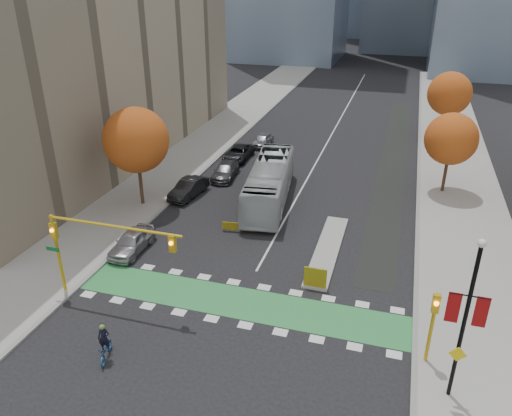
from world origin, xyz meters
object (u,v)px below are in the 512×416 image
Objects in this scene: banner_lamppost at (466,315)px; bus at (269,183)px; hazard_board at (315,277)px; traffic_signal_east at (433,318)px; parked_car_e at (263,140)px; tree_east_near at (451,139)px; cyclist at (105,347)px; parked_car_d at (238,153)px; parked_car_a at (132,241)px; tree_west at (136,140)px; traffic_signal_west at (93,240)px; tree_east_far at (450,94)px; parked_car_b at (189,188)px; parked_car_c at (225,171)px.

bus is at bearing 126.77° from banner_lamppost.
traffic_signal_east is at bearing -35.92° from hazard_board.
hazard_board is 0.34× the size of traffic_signal_east.
banner_lamppost reaches higher than parked_car_e.
tree_east_near is 0.57× the size of bus.
cyclist is 0.43× the size of parked_car_d.
banner_lamppost is 22.17m from parked_car_a.
tree_west reaches higher than parked_car_a.
tree_west reaches higher than hazard_board.
hazard_board is 0.32× the size of parked_car_a.
bus is (-13.58, 18.18, -2.89)m from banner_lamppost.
traffic_signal_west is at bearing -158.45° from hazard_board.
tree_east_near reaches higher than cyclist.
parked_car_d is at bearing 125.48° from banner_lamppost.
tree_east_far reaches higher than parked_car_a.
hazard_board is 8.26m from traffic_signal_east.
hazard_board is 10.76m from banner_lamppost.
hazard_board is at bearing -59.77° from parked_car_d.
traffic_signal_east is 20.36m from parked_car_a.
banner_lamppost reaches higher than tree_west.
parked_car_a is 24.78m from parked_car_e.
hazard_board is 0.29× the size of parked_car_d.
tree_east_far is 1.87× the size of traffic_signal_east.
parked_car_d is at bearing 71.96° from tree_west.
parked_car_b is 5.23m from parked_car_c.
parked_car_c is at bearing 135.83° from bus.
parked_car_a is at bearing 176.48° from hazard_board.
tree_east_far is 38.64m from traffic_signal_east.
cyclist is 0.17× the size of bus.
traffic_signal_west reaches higher than traffic_signal_east.
traffic_signal_west is at bearing -88.06° from parked_car_e.
bus is (-14.58, -22.32, -3.52)m from tree_east_far.
banner_lamppost reaches higher than parked_car_d.
parked_car_b is at bearing 85.01° from cyclist.
parked_car_e is at bearing 80.52° from parked_car_c.
parked_car_d is 5.13m from parked_car_e.
traffic_signal_east is 0.33× the size of bus.
parked_car_e is at bearing 157.70° from tree_east_near.
tree_east_near is 22.66m from traffic_signal_east.
parked_car_a is 19.70m from parked_car_d.
traffic_signal_west is 1.79× the size of parked_car_c.
tree_west is at bearing 150.93° from traffic_signal_east.
tree_east_near reaches higher than traffic_signal_west.
cyclist is (-8.91, -9.06, -0.10)m from hazard_board.
hazard_board is at bearing 138.21° from banner_lamppost.
parked_car_a is at bearing 159.90° from banner_lamppost.
parked_car_d reaches higher than parked_car_e.
parked_car_c is at bearing 88.67° from traffic_signal_west.
parked_car_d is at bearing -98.90° from parked_car_e.
parked_car_b is at bearing 41.68° from tree_west.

